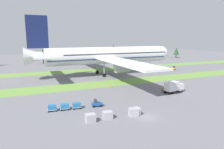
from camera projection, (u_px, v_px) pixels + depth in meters
name	position (u px, v px, depth m)	size (l,w,h in m)	color
ground_plane	(147.00, 117.00, 44.56)	(400.00, 400.00, 0.00)	slate
grass_strip_near	(96.00, 84.00, 75.63)	(320.00, 10.71, 0.01)	olive
grass_strip_far	(76.00, 71.00, 105.80)	(320.00, 10.71, 0.01)	olive
airliner	(106.00, 55.00, 93.12)	(69.75, 85.72, 26.01)	white
baggage_tug	(97.00, 103.00, 51.11)	(2.72, 1.56, 1.97)	#1E4C8E
cargo_dolly_lead	(77.00, 105.00, 49.61)	(2.34, 1.72, 1.55)	#A3A3A8
cargo_dolly_second	(65.00, 106.00, 48.75)	(2.34, 1.72, 1.55)	#A3A3A8
cargo_dolly_third	(52.00, 107.00, 47.90)	(2.34, 1.72, 1.55)	#A3A3A8
catering_truck	(174.00, 87.00, 64.05)	(7.23, 3.35, 3.58)	silver
pushback_tractor	(173.00, 68.00, 110.51)	(2.61, 1.31, 1.97)	yellow
ground_crew_marshaller	(162.00, 89.00, 65.13)	(0.43, 0.43, 1.74)	black
uld_container_0	(90.00, 118.00, 41.66)	(2.00, 1.60, 1.76)	#A3A3A8
uld_container_1	(135.00, 112.00, 45.38)	(2.00, 1.60, 1.72)	#A3A3A8
uld_container_2	(108.00, 115.00, 43.54)	(2.00, 1.60, 1.59)	#A3A3A8
uld_container_3	(133.00, 112.00, 45.03)	(2.00, 1.60, 1.75)	#A3A3A8
taxiway_marker_0	(111.00, 85.00, 73.27)	(0.44, 0.44, 0.60)	orange
taxiway_marker_1	(155.00, 80.00, 82.53)	(0.44, 0.44, 0.61)	orange
taxiway_marker_2	(96.00, 85.00, 72.90)	(0.44, 0.44, 0.58)	orange
distant_tree_line	(66.00, 53.00, 140.66)	(200.27, 10.96, 12.28)	#4C3823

